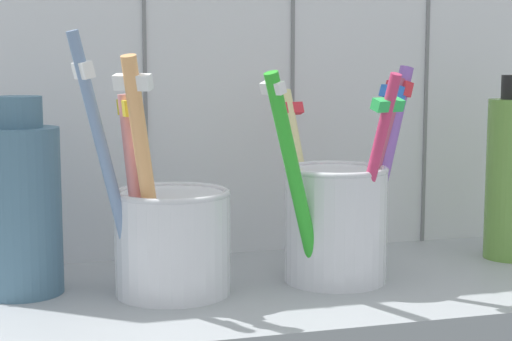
% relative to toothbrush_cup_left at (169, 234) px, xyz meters
% --- Properties ---
extents(counter_slab, '(0.64, 0.22, 0.02)m').
position_rel_toothbrush_cup_left_xyz_m(counter_slab, '(0.07, 0.00, -0.05)').
color(counter_slab, '#9EA3A8').
rests_on(counter_slab, ground).
extents(tile_wall_back, '(0.64, 0.02, 0.45)m').
position_rel_toothbrush_cup_left_xyz_m(tile_wall_back, '(0.07, 0.12, 0.16)').
color(tile_wall_back, white).
rests_on(tile_wall_back, ground).
extents(toothbrush_cup_left, '(0.12, 0.09, 0.19)m').
position_rel_toothbrush_cup_left_xyz_m(toothbrush_cup_left, '(0.00, 0.00, 0.00)').
color(toothbrush_cup_left, white).
rests_on(toothbrush_cup_left, counter_slab).
extents(toothbrush_cup_right, '(0.14, 0.13, 0.16)m').
position_rel_toothbrush_cup_left_xyz_m(toothbrush_cup_right, '(0.13, 0.00, 0.01)').
color(toothbrush_cup_right, white).
rests_on(toothbrush_cup_right, counter_slab).
extents(ceramic_vase, '(0.06, 0.06, 0.14)m').
position_rel_toothbrush_cup_left_xyz_m(ceramic_vase, '(-0.10, 0.03, 0.02)').
color(ceramic_vase, slate).
rests_on(ceramic_vase, counter_slab).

